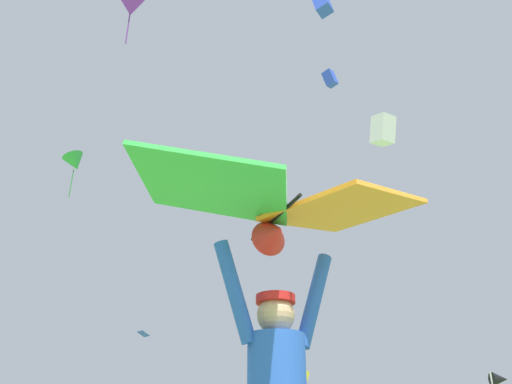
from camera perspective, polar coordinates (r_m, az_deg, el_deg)
name	(u,v)px	position (r m, az deg, el deg)	size (l,w,h in m)	color
held_stunt_kite	(280,206)	(3.39, 2.58, -1.53)	(2.01, 1.31, 0.43)	black
distant_kite_purple_low_left	(131,6)	(28.61, -13.40, 19.02)	(1.80, 1.99, 3.14)	purple
distant_kite_blue_far_center	(330,79)	(31.04, 8.02, 12.08)	(1.02, 0.83, 1.09)	blue
distant_kite_blue_low_right	(144,333)	(37.17, -12.08, -14.76)	(0.71, 0.77, 0.46)	blue
distant_kite_white_high_right	(383,130)	(21.86, 13.59, 6.57)	(1.04, 1.23, 1.33)	white
distant_kite_green_mid_left	(75,163)	(32.59, -19.04, 3.02)	(1.96, 1.81, 3.00)	green
distant_kite_blue_overhead_distant	(323,4)	(26.49, 7.22, 19.53)	(1.06, 1.11, 1.22)	blue
distant_kite_yellow_high_left	(300,378)	(37.90, 4.77, -19.49)	(1.42, 1.24, 1.48)	yellow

